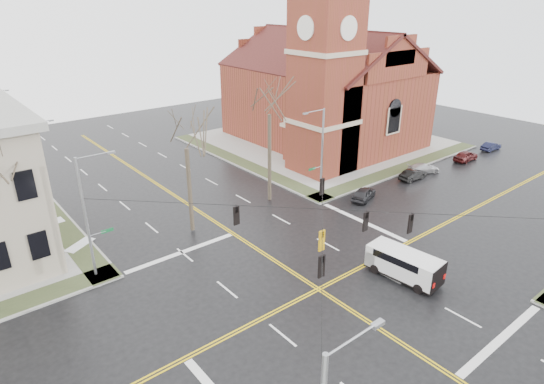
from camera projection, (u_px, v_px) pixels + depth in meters
ground at (318, 289)px, 31.77m from camera, size 120.00×120.00×0.00m
sidewalks at (319, 288)px, 31.74m from camera, size 80.00×80.00×0.17m
road_markings at (318, 289)px, 31.77m from camera, size 100.00×100.00×0.01m
church at (323, 82)px, 60.50m from camera, size 24.28×27.48×27.50m
signal_pole_ne at (321, 151)px, 44.60m from camera, size 2.75×0.22×9.00m
signal_pole_nw at (88, 214)px, 31.48m from camera, size 2.75×0.22×9.00m
span_wires at (322, 209)px, 29.34m from camera, size 23.02×23.02×0.03m
traffic_signals at (329, 223)px, 29.16m from camera, size 8.21×8.26×1.30m
streetlight_north_a at (38, 159)px, 43.84m from camera, size 2.30×0.20×8.00m
cargo_van at (401, 262)px, 32.78m from camera, size 2.63×5.59×2.05m
parked_car_a at (364, 194)px, 45.73m from camera, size 4.01×2.66×1.27m
parked_car_b at (413, 175)px, 50.74m from camera, size 3.59×1.36×1.17m
parked_car_c at (423, 168)px, 52.79m from camera, size 4.12×2.94×1.11m
parked_car_d at (466, 156)px, 56.63m from camera, size 3.93×1.64×1.33m
parked_car_e at (491, 146)px, 60.64m from camera, size 3.41×1.30×1.11m
tree_nw_far at (2, 168)px, 29.35m from camera, size 4.00×4.00×11.96m
tree_nw_near at (186, 143)px, 36.54m from camera, size 4.00×4.00×11.10m
tree_ne at (269, 108)px, 42.04m from camera, size 4.00×4.00×12.97m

